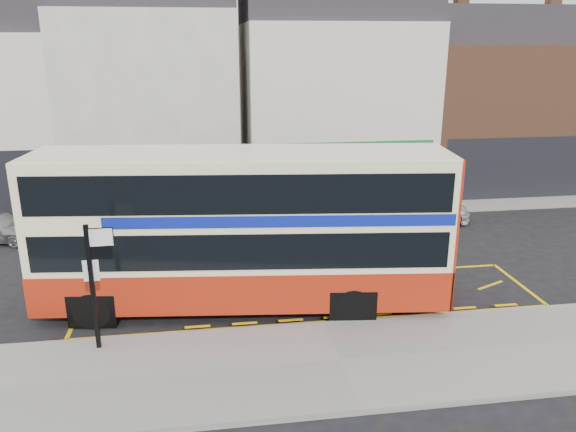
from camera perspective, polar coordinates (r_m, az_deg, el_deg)
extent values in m
plane|color=black|center=(16.39, 3.39, -10.60)|extent=(120.00, 120.00, 0.00)
cube|color=gray|center=(14.41, 5.29, -14.57)|extent=(40.00, 4.00, 0.15)
cube|color=gray|center=(16.03, 3.66, -10.99)|extent=(40.00, 0.15, 0.15)
cube|color=gray|center=(26.45, -1.41, 0.67)|extent=(50.00, 3.00, 0.15)
cube|color=silver|center=(29.43, -13.35, 10.72)|extent=(8.00, 8.00, 9.00)
cube|color=black|center=(26.01, -13.58, 3.37)|extent=(7.36, 0.06, 3.20)
cube|color=black|center=(26.08, -13.54, 2.96)|extent=(5.60, 0.04, 2.00)
cube|color=silver|center=(30.07, 4.32, 10.79)|extent=(9.00, 8.00, 8.50)
cube|color=#28262B|center=(29.93, 4.56, 20.63)|extent=(9.00, 7.20, 1.80)
cube|color=#15793B|center=(26.71, 6.05, 4.13)|extent=(8.28, 0.06, 3.20)
cube|color=black|center=(26.78, 6.02, 3.72)|extent=(6.30, 0.04, 2.00)
cube|color=brown|center=(33.27, 19.83, 9.59)|extent=(9.00, 8.00, 7.50)
cube|color=#28262B|center=(33.05, 20.69, 17.58)|extent=(9.00, 7.20, 1.80)
cube|color=black|center=(30.21, 22.88, 4.39)|extent=(8.28, 0.06, 3.20)
cube|color=black|center=(30.26, 22.82, 4.03)|extent=(6.30, 0.04, 2.00)
cube|color=#FFF7C2|center=(16.33, -4.62, -1.03)|extent=(11.99, 3.96, 4.33)
cube|color=#A7220D|center=(16.90, -4.49, -6.11)|extent=(12.03, 4.01, 1.18)
cube|color=#A7220D|center=(17.09, 15.42, -0.78)|extent=(0.36, 2.70, 4.33)
cube|color=black|center=(16.43, -4.60, -2.01)|extent=(11.52, 3.97, 1.02)
cube|color=black|center=(15.97, -4.73, 3.43)|extent=(11.52, 3.97, 1.07)
cube|color=#0E1E9B|center=(16.15, -0.88, 0.90)|extent=(9.65, 3.75, 0.32)
cube|color=black|center=(17.78, -23.82, -2.87)|extent=(0.33, 2.45, 1.71)
cube|color=black|center=(17.27, -24.57, 2.97)|extent=(0.33, 2.45, 1.07)
cube|color=black|center=(17.48, -24.19, 0.26)|extent=(0.26, 1.87, 0.37)
cube|color=#FFF7C2|center=(15.79, -4.81, 6.25)|extent=(11.97, 3.86, 0.13)
cylinder|color=black|center=(16.71, -19.25, -9.00)|extent=(1.10, 0.42, 1.07)
cylinder|color=black|center=(18.83, -17.16, -5.75)|extent=(1.10, 0.42, 1.07)
cylinder|color=black|center=(16.12, 6.58, -9.06)|extent=(1.10, 0.42, 1.07)
cylinder|color=black|center=(18.31, 5.48, -5.68)|extent=(1.10, 0.42, 1.07)
cube|color=black|center=(14.88, -19.24, -6.93)|extent=(0.11, 0.11, 3.31)
cube|color=white|center=(14.35, -18.46, -2.06)|extent=(0.60, 0.05, 0.49)
cube|color=white|center=(14.77, -19.37, -5.26)|extent=(0.39, 0.04, 0.55)
imported|color=#474C50|center=(24.36, -5.55, 0.47)|extent=(3.97, 1.91, 1.25)
imported|color=silver|center=(25.59, 13.06, 0.98)|extent=(4.80, 2.84, 1.30)
cylinder|color=#321E16|center=(28.08, 7.24, 3.13)|extent=(0.24, 0.24, 1.67)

